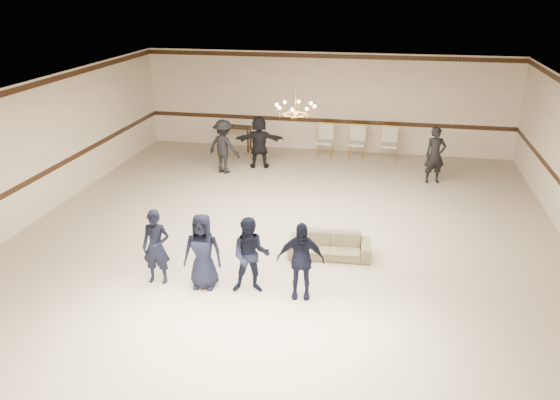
{
  "coord_description": "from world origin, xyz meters",
  "views": [
    {
      "loc": [
        1.98,
        -10.84,
        5.29
      ],
      "look_at": [
        -0.05,
        -0.5,
        1.1
      ],
      "focal_mm": 35.43,
      "sensor_mm": 36.0,
      "label": 1
    }
  ],
  "objects_px": {
    "boy_b": "(203,251)",
    "adult_right": "(435,155)",
    "banquet_chair_right": "(389,145)",
    "banquet_chair_left": "(325,141)",
    "console_table": "(236,138)",
    "boy_c": "(251,256)",
    "adult_left": "(224,147)",
    "boy_d": "(300,260)",
    "settee": "(330,245)",
    "chandelier": "(296,100)",
    "banquet_chair_mid": "(357,143)",
    "boy_a": "(156,247)",
    "adult_mid": "(259,142)"
  },
  "relations": [
    {
      "from": "banquet_chair_mid",
      "to": "console_table",
      "type": "bearing_deg",
      "value": 179.4
    },
    {
      "from": "adult_right",
      "to": "adult_left",
      "type": "bearing_deg",
      "value": 166.74
    },
    {
      "from": "boy_b",
      "to": "settee",
      "type": "height_order",
      "value": "boy_b"
    },
    {
      "from": "boy_b",
      "to": "adult_right",
      "type": "bearing_deg",
      "value": 51.27
    },
    {
      "from": "boy_b",
      "to": "adult_left",
      "type": "height_order",
      "value": "adult_left"
    },
    {
      "from": "chandelier",
      "to": "banquet_chair_mid",
      "type": "bearing_deg",
      "value": 77.78
    },
    {
      "from": "boy_c",
      "to": "adult_left",
      "type": "relative_size",
      "value": 0.91
    },
    {
      "from": "adult_left",
      "to": "console_table",
      "type": "distance_m",
      "value": 2.32
    },
    {
      "from": "boy_d",
      "to": "boy_a",
      "type": "bearing_deg",
      "value": 173.37
    },
    {
      "from": "banquet_chair_right",
      "to": "boy_b",
      "type": "bearing_deg",
      "value": -106.19
    },
    {
      "from": "boy_d",
      "to": "banquet_chair_left",
      "type": "distance_m",
      "value": 8.48
    },
    {
      "from": "boy_c",
      "to": "adult_mid",
      "type": "bearing_deg",
      "value": 91.61
    },
    {
      "from": "adult_left",
      "to": "boy_d",
      "type": "bearing_deg",
      "value": 136.76
    },
    {
      "from": "settee",
      "to": "boy_d",
      "type": "bearing_deg",
      "value": -105.13
    },
    {
      "from": "settee",
      "to": "console_table",
      "type": "distance_m",
      "value": 8.02
    },
    {
      "from": "adult_left",
      "to": "adult_right",
      "type": "distance_m",
      "value": 6.01
    },
    {
      "from": "chandelier",
      "to": "boy_b",
      "type": "xyz_separation_m",
      "value": [
        -1.13,
        -3.31,
        -2.15
      ]
    },
    {
      "from": "chandelier",
      "to": "console_table",
      "type": "relative_size",
      "value": 0.94
    },
    {
      "from": "chandelier",
      "to": "adult_right",
      "type": "xyz_separation_m",
      "value": [
        3.37,
        3.38,
        -2.08
      ]
    },
    {
      "from": "boy_b",
      "to": "adult_right",
      "type": "xyz_separation_m",
      "value": [
        4.5,
        6.69,
        0.07
      ]
    },
    {
      "from": "boy_a",
      "to": "banquet_chair_mid",
      "type": "bearing_deg",
      "value": 65.67
    },
    {
      "from": "adult_mid",
      "to": "adult_right",
      "type": "xyz_separation_m",
      "value": [
        5.1,
        -0.4,
        0.0
      ]
    },
    {
      "from": "chandelier",
      "to": "adult_left",
      "type": "height_order",
      "value": "chandelier"
    },
    {
      "from": "adult_mid",
      "to": "banquet_chair_mid",
      "type": "relative_size",
      "value": 1.51
    },
    {
      "from": "boy_a",
      "to": "adult_left",
      "type": "distance_m",
      "value": 6.42
    },
    {
      "from": "banquet_chair_left",
      "to": "adult_left",
      "type": "bearing_deg",
      "value": -140.04
    },
    {
      "from": "boy_d",
      "to": "banquet_chair_right",
      "type": "height_order",
      "value": "boy_d"
    },
    {
      "from": "banquet_chair_left",
      "to": "settee",
      "type": "bearing_deg",
      "value": -79.57
    },
    {
      "from": "chandelier",
      "to": "banquet_chair_left",
      "type": "xyz_separation_m",
      "value": [
        0.12,
        5.15,
        -2.35
      ]
    },
    {
      "from": "banquet_chair_right",
      "to": "banquet_chair_left",
      "type": "bearing_deg",
      "value": -175.21
    },
    {
      "from": "boy_d",
      "to": "boy_c",
      "type": "bearing_deg",
      "value": 173.37
    },
    {
      "from": "boy_b",
      "to": "settee",
      "type": "distance_m",
      "value": 2.75
    },
    {
      "from": "boy_c",
      "to": "banquet_chair_left",
      "type": "bearing_deg",
      "value": 77.35
    },
    {
      "from": "settee",
      "to": "adult_right",
      "type": "xyz_separation_m",
      "value": [
        2.36,
        5.03,
        0.55
      ]
    },
    {
      "from": "settee",
      "to": "banquet_chair_mid",
      "type": "relative_size",
      "value": 1.58
    },
    {
      "from": "chandelier",
      "to": "boy_d",
      "type": "distance_m",
      "value": 4.0
    },
    {
      "from": "banquet_chair_left",
      "to": "banquet_chair_right",
      "type": "distance_m",
      "value": 2.0
    },
    {
      "from": "adult_mid",
      "to": "boy_c",
      "type": "bearing_deg",
      "value": 90.59
    },
    {
      "from": "banquet_chair_left",
      "to": "console_table",
      "type": "bearing_deg",
      "value": 179.07
    },
    {
      "from": "boy_c",
      "to": "banquet_chair_right",
      "type": "relative_size",
      "value": 1.36
    },
    {
      "from": "chandelier",
      "to": "adult_right",
      "type": "relative_size",
      "value": 0.59
    },
    {
      "from": "boy_a",
      "to": "adult_left",
      "type": "bearing_deg",
      "value": 91.4
    },
    {
      "from": "boy_c",
      "to": "adult_left",
      "type": "xyz_separation_m",
      "value": [
        -2.4,
        6.39,
        0.07
      ]
    },
    {
      "from": "adult_mid",
      "to": "banquet_chair_left",
      "type": "distance_m",
      "value": 2.31
    },
    {
      "from": "boy_a",
      "to": "banquet_chair_mid",
      "type": "relative_size",
      "value": 1.36
    },
    {
      "from": "boy_d",
      "to": "banquet_chair_right",
      "type": "bearing_deg",
      "value": 73.69
    },
    {
      "from": "chandelier",
      "to": "adult_right",
      "type": "distance_m",
      "value": 5.21
    },
    {
      "from": "boy_a",
      "to": "boy_d",
      "type": "bearing_deg",
      "value": -3.95
    },
    {
      "from": "chandelier",
      "to": "console_table",
      "type": "distance_m",
      "value": 6.56
    },
    {
      "from": "console_table",
      "to": "banquet_chair_left",
      "type": "bearing_deg",
      "value": 1.58
    }
  ]
}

